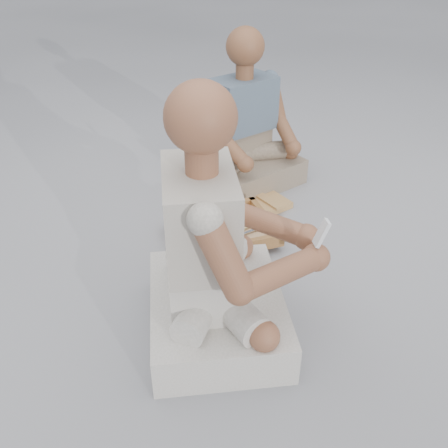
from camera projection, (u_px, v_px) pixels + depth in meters
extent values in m
plane|color=#99989E|center=(251.00, 291.00, 2.17)|extent=(60.00, 60.00, 0.00)
cube|color=olive|center=(236.00, 206.00, 2.76)|extent=(0.63, 0.52, 0.04)
cube|color=brown|center=(223.00, 233.00, 2.48)|extent=(0.53, 0.44, 0.01)
cube|color=brown|center=(211.00, 210.00, 2.61)|extent=(0.49, 0.07, 0.05)
cube|color=brown|center=(235.00, 247.00, 2.32)|extent=(0.49, 0.07, 0.05)
cube|color=brown|center=(266.00, 219.00, 2.53)|extent=(0.07, 0.39, 0.05)
cube|color=brown|center=(177.00, 236.00, 2.40)|extent=(0.07, 0.39, 0.05)
cube|color=tan|center=(223.00, 231.00, 2.48)|extent=(0.46, 0.37, 0.01)
cube|color=silver|center=(212.00, 241.00, 2.38)|extent=(0.08, 0.14, 0.00)
cylinder|color=tan|center=(218.00, 229.00, 2.47)|extent=(0.05, 0.07, 0.02)
cube|color=silver|center=(225.00, 237.00, 2.40)|extent=(0.12, 0.12, 0.00)
cylinder|color=tan|center=(245.00, 244.00, 2.36)|extent=(0.07, 0.06, 0.02)
cube|color=silver|center=(236.00, 220.00, 2.54)|extent=(0.09, 0.14, 0.00)
cylinder|color=tan|center=(241.00, 209.00, 2.63)|extent=(0.05, 0.07, 0.02)
cube|color=silver|center=(227.00, 236.00, 2.42)|extent=(0.14, 0.08, 0.00)
cylinder|color=tan|center=(244.00, 228.00, 2.48)|extent=(0.07, 0.05, 0.02)
cube|color=silver|center=(231.00, 219.00, 2.54)|extent=(0.05, 0.15, 0.00)
cylinder|color=tan|center=(231.00, 208.00, 2.63)|extent=(0.04, 0.07, 0.02)
cube|color=silver|center=(203.00, 226.00, 2.49)|extent=(0.07, 0.14, 0.00)
cylinder|color=tan|center=(207.00, 215.00, 2.59)|extent=(0.05, 0.07, 0.02)
cube|color=silver|center=(212.00, 231.00, 2.43)|extent=(0.15, 0.05, 0.00)
cylinder|color=tan|center=(235.00, 231.00, 2.43)|extent=(0.07, 0.04, 0.02)
cube|color=silver|center=(233.00, 222.00, 2.52)|extent=(0.13, 0.09, 0.00)
cylinder|color=tan|center=(254.00, 226.00, 2.49)|extent=(0.07, 0.06, 0.02)
cube|color=silver|center=(243.00, 234.00, 2.43)|extent=(0.15, 0.06, 0.00)
cylinder|color=tan|center=(262.00, 227.00, 2.48)|extent=(0.07, 0.04, 0.02)
cube|color=silver|center=(207.00, 225.00, 2.51)|extent=(0.06, 0.15, 0.00)
cylinder|color=tan|center=(209.00, 213.00, 2.60)|extent=(0.04, 0.07, 0.02)
cube|color=silver|center=(234.00, 215.00, 2.56)|extent=(0.05, 0.15, 0.00)
cylinder|color=tan|center=(233.00, 205.00, 2.65)|extent=(0.04, 0.07, 0.02)
cube|color=tan|center=(199.00, 250.00, 2.43)|extent=(0.02, 0.02, 0.00)
cube|color=tan|center=(255.00, 263.00, 2.34)|extent=(0.02, 0.02, 0.00)
cube|color=tan|center=(230.00, 207.00, 2.77)|extent=(0.02, 0.02, 0.00)
cube|color=tan|center=(209.00, 263.00, 2.34)|extent=(0.02, 0.02, 0.00)
cube|color=tan|center=(257.00, 244.00, 2.47)|extent=(0.02, 0.02, 0.00)
cube|color=tan|center=(197.00, 205.00, 2.79)|extent=(0.02, 0.02, 0.00)
cube|color=tan|center=(240.00, 270.00, 2.30)|extent=(0.02, 0.02, 0.00)
cube|color=tan|center=(257.00, 209.00, 2.76)|extent=(0.02, 0.02, 0.00)
cube|color=tan|center=(176.00, 205.00, 2.79)|extent=(0.02, 0.02, 0.00)
cube|color=tan|center=(193.00, 224.00, 2.62)|extent=(0.02, 0.02, 0.00)
cube|color=beige|center=(217.00, 312.00, 1.94)|extent=(0.58, 0.69, 0.16)
cube|color=beige|center=(199.00, 277.00, 1.84)|extent=(0.26, 0.37, 0.20)
cube|color=#BCB4A6|center=(200.00, 216.00, 1.70)|extent=(0.29, 0.42, 0.33)
sphere|color=brown|center=(201.00, 117.00, 1.51)|extent=(0.23, 0.23, 0.23)
sphere|color=brown|center=(306.00, 237.00, 1.88)|extent=(0.10, 0.10, 0.10)
sphere|color=brown|center=(316.00, 257.00, 1.77)|extent=(0.10, 0.10, 0.10)
cube|color=gray|center=(247.00, 171.00, 2.99)|extent=(0.71, 0.65, 0.15)
cube|color=gray|center=(241.00, 143.00, 2.95)|extent=(0.37, 0.31, 0.18)
cube|color=#505E6E|center=(243.00, 104.00, 2.81)|extent=(0.41, 0.34, 0.30)
sphere|color=brown|center=(245.00, 46.00, 2.64)|extent=(0.21, 0.21, 0.21)
sphere|color=brown|center=(293.00, 148.00, 2.86)|extent=(0.09, 0.09, 0.09)
sphere|color=brown|center=(246.00, 164.00, 2.68)|extent=(0.09, 0.09, 0.09)
cube|color=silver|center=(322.00, 233.00, 1.72)|extent=(0.05, 0.05, 0.10)
cube|color=black|center=(322.00, 231.00, 1.71)|extent=(0.02, 0.03, 0.03)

